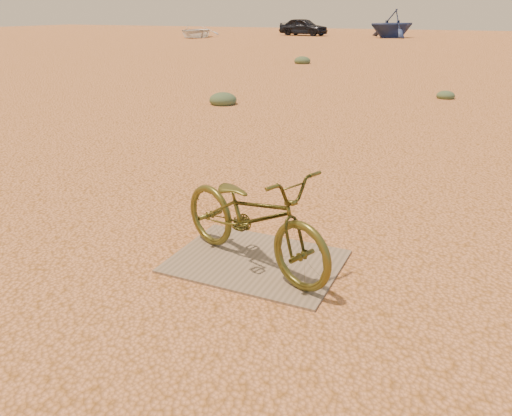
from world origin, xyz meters
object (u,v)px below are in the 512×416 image
at_px(bicycle, 253,216).
at_px(plywood_board, 256,261).
at_px(car, 303,27).
at_px(boat_near_left, 195,31).
at_px(boat_far_left, 392,23).

bearing_deg(bicycle, plywood_board, 24.75).
relative_size(plywood_board, car, 0.34).
height_order(plywood_board, bicycle, bicycle).
distance_m(bicycle, car, 43.39).
bearing_deg(plywood_board, bicycle, -87.17).
relative_size(plywood_board, boat_near_left, 0.33).
distance_m(car, boat_far_left, 7.89).
relative_size(bicycle, boat_far_left, 0.41).
height_order(car, boat_far_left, boat_far_left).
xyz_separation_m(bicycle, car, (-14.06, 41.05, 0.26)).
bearing_deg(boat_far_left, car, -145.14).
xyz_separation_m(plywood_board, boat_far_left, (-6.20, 40.36, 1.11)).
xyz_separation_m(bicycle, boat_near_left, (-21.15, 34.19, -0.01)).
bearing_deg(boat_near_left, boat_far_left, 9.30).
relative_size(plywood_board, boat_far_left, 0.35).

